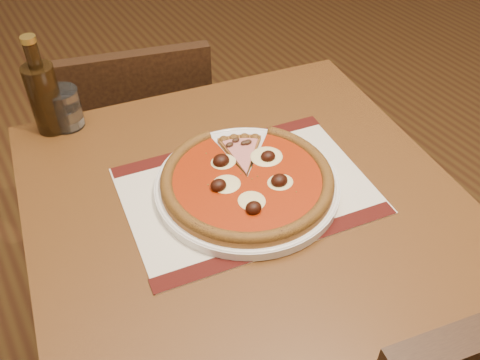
# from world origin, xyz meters

# --- Properties ---
(table) EXTENTS (0.92, 0.92, 0.75)m
(table) POSITION_xyz_m (-0.84, -0.48, 0.65)
(table) COLOR brown
(table) RESTS_ON ground
(chair_far) EXTENTS (0.47, 0.47, 0.82)m
(chair_far) POSITION_xyz_m (-0.83, 0.13, 0.47)
(chair_far) COLOR black
(chair_far) RESTS_ON ground
(placemat) EXTENTS (0.50, 0.39, 0.00)m
(placemat) POSITION_xyz_m (-0.83, -0.46, 0.75)
(placemat) COLOR beige
(placemat) RESTS_ON table
(plate) EXTENTS (0.35, 0.35, 0.02)m
(plate) POSITION_xyz_m (-0.83, -0.46, 0.76)
(plate) COLOR white
(plate) RESTS_ON placemat
(pizza) EXTENTS (0.33, 0.33, 0.04)m
(pizza) POSITION_xyz_m (-0.83, -0.46, 0.78)
(pizza) COLOR brown
(pizza) RESTS_ON plate
(ham_slice) EXTENTS (0.09, 0.13, 0.02)m
(ham_slice) POSITION_xyz_m (-0.78, -0.39, 0.78)
(ham_slice) COLOR brown
(ham_slice) RESTS_ON plate
(water_glass) EXTENTS (0.09, 0.09, 0.09)m
(water_glass) POSITION_xyz_m (-1.05, -0.08, 0.79)
(water_glass) COLOR white
(water_glass) RESTS_ON table
(bottle) EXTENTS (0.07, 0.07, 0.22)m
(bottle) POSITION_xyz_m (-1.09, -0.07, 0.84)
(bottle) COLOR #33200C
(bottle) RESTS_ON table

